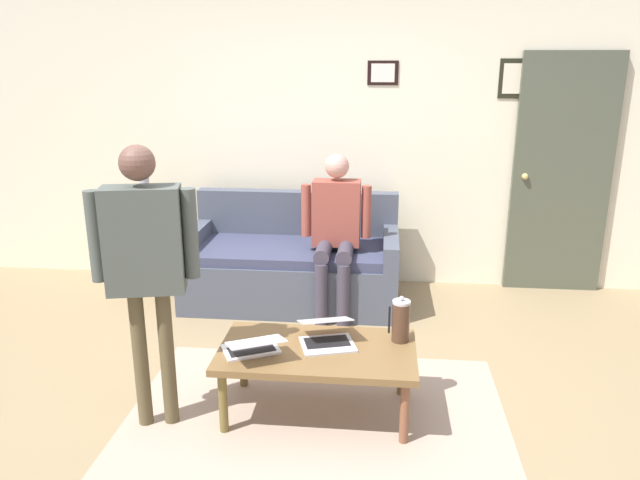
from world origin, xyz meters
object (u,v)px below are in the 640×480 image
coffee_table (317,355)px  person_standing (145,253)px  laptop_left (253,347)px  couch (293,265)px  flower_vase (144,181)px  interior_door (561,176)px  person_seated (336,225)px  side_shelf (149,244)px  laptop_center (327,336)px  french_press (401,321)px

coffee_table → person_standing: size_ratio=0.71×
laptop_left → couch: bearing=-88.7°
person_standing → flower_vase: bearing=-68.3°
laptop_left → person_standing: 0.78m
interior_door → coffee_table: bearing=49.7°
person_seated → side_shelf: bearing=-13.8°
interior_door → laptop_center: interior_door is taller
interior_door → side_shelf: interior_door is taller
laptop_left → person_seated: person_seated is taller
interior_door → laptop_center: size_ratio=5.33×
interior_door → person_seated: bearing=21.1°
french_press → side_shelf: size_ratio=0.35×
coffee_table → flower_vase: size_ratio=2.53×
laptop_left → side_shelf: 2.42m
french_press → person_standing: (1.35, 0.34, 0.47)m
french_press → person_standing: size_ratio=0.18×
laptop_center → person_seated: person_seated is taller
coffee_table → person_standing: person_standing is taller
couch → person_seated: bearing=149.2°
interior_door → person_standing: (2.75, 2.40, -0.02)m
laptop_center → side_shelf: 2.54m
couch → flower_vase: flower_vase is taller
french_press → interior_door: bearing=-124.2°
couch → person_standing: (0.49, 1.90, 0.70)m
person_standing → coffee_table: bearing=-167.5°
interior_door → side_shelf: size_ratio=2.60×
interior_door → person_standing: size_ratio=1.30×
couch → laptop_center: bearing=105.0°
couch → laptop_center: size_ratio=4.57×
laptop_left → person_seated: 1.64m
interior_door → laptop_left: (2.22, 2.30, -0.58)m
laptop_center → french_press: bearing=-169.8°
interior_door → side_shelf: 3.65m
couch → laptop_center: 1.70m
couch → flower_vase: size_ratio=3.99×
french_press → person_standing: bearing=14.3°
person_seated → person_standing: bearing=62.5°
french_press → side_shelf: 2.80m
laptop_center → flower_vase: (1.76, -1.82, 0.51)m
couch → person_standing: person_standing is taller
french_press → coffee_table: bearing=17.6°
side_shelf → flower_vase: flower_vase is taller
coffee_table → french_press: (-0.47, -0.15, 0.17)m
coffee_table → laptop_left: 0.37m
coffee_table → side_shelf: (1.71, -1.90, 0.03)m
laptop_left → flower_vase: (1.36, -2.00, 0.51)m
person_standing → french_press: bearing=-165.7°
couch → flower_vase: bearing=-8.3°
laptop_left → person_standing: (0.53, 0.10, 0.56)m
interior_door → laptop_left: 3.25m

